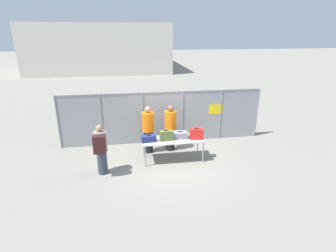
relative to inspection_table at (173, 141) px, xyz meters
The scene contains 12 objects.
ground_plane 0.74m from the inspection_table, 131.61° to the right, with size 120.00×120.00×0.00m, color gray.
fence_section 1.69m from the inspection_table, 93.15° to the left, with size 8.06×0.07×2.08m.
inspection_table is the anchor object (origin of this frame).
suitcase_navy 0.85m from the inspection_table, behind, with size 0.51×0.30×0.24m.
suitcase_olive 0.33m from the inspection_table, 167.32° to the right, with size 0.45×0.24×0.37m.
suitcase_grey 0.34m from the inspection_table, 20.41° to the left, with size 0.54×0.42×0.23m.
suitcase_red 0.85m from the inspection_table, ahead, with size 0.48×0.29×0.40m.
traveler_hooded 2.46m from the inspection_table, 165.05° to the right, with size 0.40×0.62×1.63m.
security_worker_near 0.86m from the inspection_table, 86.17° to the left, with size 0.43×0.43×1.76m.
security_worker_far 1.11m from the inspection_table, 135.40° to the left, with size 0.44×0.44×1.77m.
utility_trailer 4.40m from the inspection_table, 75.73° to the left, with size 4.52×2.24×0.75m.
distant_hangar 26.13m from the inspection_table, 99.05° to the left, with size 15.08×12.90×5.15m.
Camera 1 is at (-1.38, -8.09, 4.26)m, focal length 28.00 mm.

